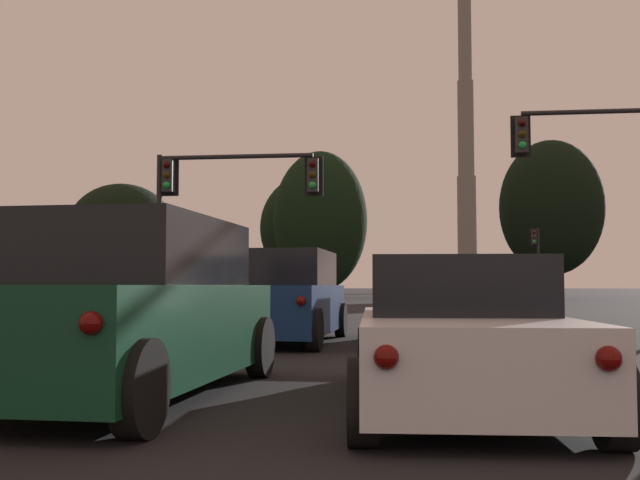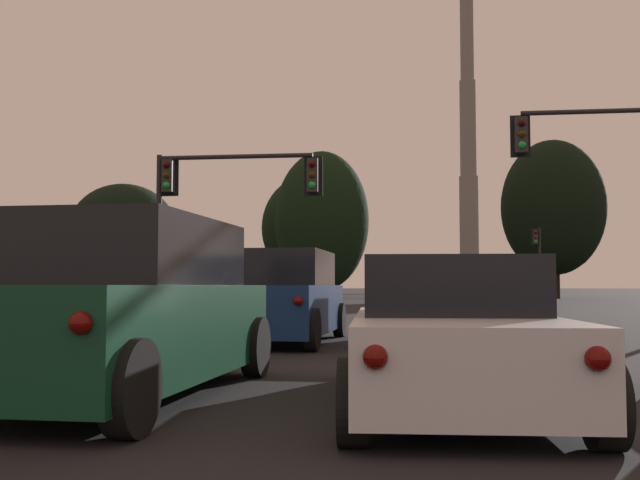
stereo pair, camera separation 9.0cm
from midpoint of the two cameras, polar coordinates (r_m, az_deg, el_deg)
The scene contains 13 objects.
suv_left_lane_front at distance 15.23m, azimuth -2.75°, elevation -4.45°, with size 2.22×4.95×1.86m.
sedan_center_lane_second at distance 7.44m, azimuth 10.19°, elevation -7.19°, with size 2.20×4.78×1.43m.
suv_left_lane_second at distance 8.05m, azimuth -14.47°, elevation -5.21°, with size 2.27×4.97×1.86m.
pickup_truck_center_lane_front at distance 15.55m, azimuth 9.78°, elevation -4.73°, with size 2.37×5.57×1.82m.
traffic_light_overhead_left at distance 23.75m, azimuth -7.96°, elevation 3.56°, with size 5.41×0.50×5.30m.
traffic_light_overhead_right at distance 23.34m, azimuth 23.32°, elevation 5.78°, with size 5.56×0.50×6.27m.
traffic_light_far_right at distance 55.10m, azimuth 16.31°, elevation -0.95°, with size 0.78×0.50×5.25m.
smokestack at distance 131.90m, azimuth 11.27°, elevation 5.21°, with size 5.23×5.23×53.39m.
treeline_right_mid at distance 70.66m, azimuth -0.91°, elevation 0.92°, with size 8.73×7.85×11.53m.
treeline_center_left at distance 74.24m, azimuth 0.10°, elevation 1.67°, with size 8.43×7.59×14.08m.
treeline_far_right at distance 77.48m, azimuth -14.74°, elevation 0.75°, with size 10.63×9.57×11.35m.
treeline_center_right at distance 68.81m, azimuth 17.38°, elevation 2.38°, with size 9.00×8.10×13.97m.
treeline_far_left at distance 67.00m, azimuth 0.17°, elevation 1.47°, with size 8.46×7.61×13.22m.
Camera 2 is at (-0.53, -1.16, 1.16)m, focal length 42.00 mm.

